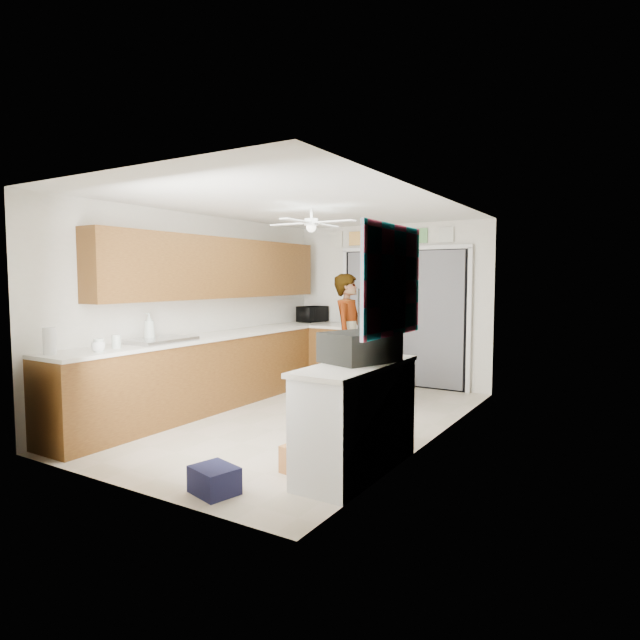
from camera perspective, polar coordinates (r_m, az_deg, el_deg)
The scene contains 42 objects.
floor at distance 6.46m, azimuth -1.88°, elevation -10.46°, with size 5.00×5.00×0.00m, color beige.
ceiling at distance 6.30m, azimuth -1.94°, elevation 12.09°, with size 5.00×5.00×0.00m, color white.
wall_back at distance 8.45m, azimuth 7.45°, elevation 1.64°, with size 3.20×3.20×0.00m, color white.
wall_front at distance 4.39m, azimuth -20.14°, elevation -1.25°, with size 3.20×3.20×0.00m, color white.
wall_left at distance 7.26m, azimuth -12.53°, elevation 1.10°, with size 5.00×5.00×0.00m, color white.
wall_right at distance 5.54m, azimuth 12.05°, elevation 0.07°, with size 5.00×5.00×0.00m, color white.
left_base_cabinets at distance 7.14m, azimuth -10.68°, elevation -5.39°, with size 0.60×4.80×0.90m, color brown.
left_countertop at distance 7.07m, azimuth -10.67°, elevation -1.64°, with size 0.62×4.80×0.04m, color white.
upper_cabinets at distance 7.28m, azimuth -10.59°, elevation 5.47°, with size 0.32×4.00×0.80m, color brown.
sink_basin at distance 6.37m, azimuth -16.72°, elevation -2.12°, with size 0.50×0.76×0.06m, color silver.
faucet at distance 6.50m, azimuth -17.86°, elevation -1.17°, with size 0.03×0.03×0.22m, color silver.
peninsula_base at distance 8.30m, azimuth 2.82°, elevation -3.93°, with size 1.00×0.60×0.90m, color brown.
peninsula_top at distance 8.25m, azimuth 2.83°, elevation -0.70°, with size 1.04×0.64×0.04m, color white.
back_opening_recess at distance 8.34m, azimuth 8.92°, elevation 0.20°, with size 2.00×0.06×2.10m, color black.
curtain_panel at distance 8.30m, azimuth 8.81°, elevation 0.19°, with size 1.90×0.03×2.05m, color gray.
door_trim_left at distance 8.75m, azimuth 2.67°, elevation 0.46°, with size 0.06×0.04×2.10m, color white.
door_trim_right at distance 7.98m, azimuth 15.62°, elevation -0.10°, with size 0.06×0.04×2.10m, color white.
door_trim_head at distance 8.30m, azimuth 8.93°, elevation 7.58°, with size 2.10×0.04×0.06m, color white.
header_frame_0 at distance 8.70m, azimuth 3.79°, elevation 8.67°, with size 0.22×0.02×0.22m, color #FAB653.
header_frame_1 at distance 8.54m, azimuth 5.89°, elevation 8.73°, with size 0.22×0.02×0.22m, color #4CB2CA.
header_frame_2 at distance 8.40m, azimuth 8.07°, elevation 8.78°, with size 0.22×0.02×0.22m, color #D86251.
header_frame_3 at distance 8.25m, azimuth 10.65°, elevation 8.83°, with size 0.22×0.02×0.22m, color #63A75F.
header_frame_4 at distance 8.11m, azimuth 13.32°, elevation 8.86°, with size 0.22×0.02×0.22m, color silver.
route66_sign at distance 8.87m, azimuth 1.76°, elevation 8.60°, with size 0.22×0.02×0.26m, color silver.
right_counter_base at distance 4.68m, azimuth 3.95°, elevation -10.60°, with size 0.50×1.40×0.90m, color white.
right_counter_top at distance 4.59m, azimuth 3.87°, elevation -4.91°, with size 0.54×1.44×0.04m, color white.
abstract_painting at distance 4.60m, azimuth 7.74°, elevation 4.22°, with size 0.03×1.15×0.95m, color #ED5783.
ceiling_fan at distance 6.44m, azimuth -0.94°, elevation 10.31°, with size 1.14×1.14×0.24m, color white.
microwave at distance 8.84m, azimuth -0.81°, elevation 0.63°, with size 0.47×0.32×0.26m, color black.
soap_bottle at distance 6.46m, azimuth -17.75°, elevation -0.71°, with size 0.13×0.13×0.33m, color silver.
cup at distance 5.71m, azimuth -22.58°, elevation -2.65°, with size 0.13×0.13×0.10m, color white.
jar_a at distance 5.71m, azimuth -22.53°, elevation -2.51°, with size 0.09×0.09×0.13m, color silver.
jar_b at distance 5.95m, azimuth -20.90°, elevation -2.16°, with size 0.09×0.09×0.14m, color silver.
paper_towel_roll at distance 5.70m, azimuth -26.90°, elevation -2.01°, with size 0.12×0.12×0.26m, color white.
suitcase at distance 4.67m, azimuth 4.27°, elevation -2.88°, with size 0.46×0.61×0.26m, color black.
suitcase_rim at distance 4.68m, azimuth 4.26°, elevation -4.22°, with size 0.44×0.58×0.02m, color yellow.
suitcase_lid at distance 4.90m, azimuth 5.84°, elevation 0.40°, with size 0.42×0.03×0.50m, color black.
cardboard_box at distance 4.73m, azimuth -1.54°, elevation -14.68°, with size 0.38×0.28×0.23m, color #B06937.
navy_crate at distance 4.40m, azimuth -11.21°, elevation -16.40°, with size 0.34×0.29×0.21m, color #151635.
cabinet_door_panel at distance 6.99m, azimuth 7.30°, elevation -6.47°, with size 0.46×0.03×0.69m, color brown.
man at distance 7.32m, azimuth 3.09°, elevation -1.82°, with size 0.63×0.41×1.73m, color white.
dog at distance 7.73m, azimuth 6.67°, elevation -6.39°, with size 0.23×0.53×0.42m, color black.
Camera 1 is at (3.43, -5.21, 1.67)m, focal length 30.00 mm.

